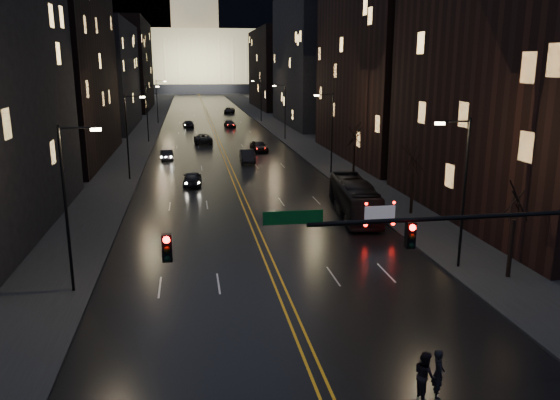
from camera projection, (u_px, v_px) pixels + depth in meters
name	position (u px, v px, depth m)	size (l,w,h in m)	color
ground	(317.00, 376.00, 21.33)	(900.00, 900.00, 0.00)	black
road	(206.00, 111.00, 145.85)	(20.00, 320.00, 0.02)	black
sidewalk_left	(152.00, 112.00, 143.61)	(8.00, 320.00, 0.16)	black
sidewalk_right	(258.00, 111.00, 148.07)	(8.00, 320.00, 0.16)	black
center_line	(206.00, 111.00, 145.85)	(0.62, 320.00, 0.01)	orange
building_left_mid	(49.00, 48.00, 66.37)	(12.00, 30.00, 28.00)	black
building_left_far	(100.00, 76.00, 103.72)	(12.00, 34.00, 20.00)	black
building_left_dist	(126.00, 65.00, 149.23)	(12.00, 40.00, 24.00)	black
building_right_near	(531.00, 63.00, 40.97)	(12.00, 26.00, 24.00)	black
building_right_tall	(392.00, 7.00, 68.03)	(12.00, 30.00, 38.00)	black
building_right_mid	(315.00, 60.00, 109.70)	(12.00, 34.00, 26.00)	black
building_right_dist	(277.00, 69.00, 156.16)	(12.00, 40.00, 22.00)	black
capitol	(196.00, 54.00, 256.71)	(90.00, 50.00, 58.50)	black
traffic_signal	(469.00, 244.00, 21.04)	(17.29, 0.45, 7.00)	black
streetlamp_right_near	(462.00, 186.00, 31.41)	(2.13, 0.25, 9.00)	black
streetlamp_left_near	(69.00, 201.00, 27.97)	(2.13, 0.25, 9.00)	black
streetlamp_right_mid	(330.00, 129.00, 60.15)	(2.13, 0.25, 9.00)	black
streetlamp_left_mid	(129.00, 132.00, 56.71)	(2.13, 0.25, 9.00)	black
streetlamp_right_far	(284.00, 108.00, 88.89)	(2.13, 0.25, 9.00)	black
streetlamp_left_far	(148.00, 110.00, 85.44)	(2.13, 0.25, 9.00)	black
streetlamp_right_dist	(260.00, 98.00, 117.63)	(2.13, 0.25, 9.00)	black
streetlamp_left_dist	(158.00, 99.00, 114.18)	(2.13, 0.25, 9.00)	black
tree_right_near	(516.00, 202.00, 29.98)	(2.40, 2.40, 6.65)	black
tree_right_mid	(414.00, 160.00, 43.39)	(2.40, 2.40, 6.65)	black
tree_right_far	(355.00, 136.00, 58.72)	(2.40, 2.40, 6.65)	black
bus	(354.00, 199.00, 43.63)	(2.47, 10.56, 2.94)	black
oncoming_car_a	(192.00, 178.00, 55.25)	(1.80, 4.47, 1.52)	black
oncoming_car_b	(167.00, 155.00, 70.46)	(1.43, 4.09, 1.35)	black
oncoming_car_c	(203.00, 139.00, 85.12)	(2.62, 5.68, 1.58)	black
oncoming_car_d	(188.00, 124.00, 107.66)	(1.96, 4.83, 1.40)	black
receding_car_a	(247.00, 156.00, 68.50)	(1.70, 4.88, 1.61)	black
receding_car_b	(259.00, 146.00, 77.18)	(1.88, 4.68, 1.59)	black
receding_car_c	(230.00, 124.00, 107.50)	(1.90, 4.68, 1.36)	black
receding_car_d	(229.00, 110.00, 140.00)	(2.57, 5.57, 1.55)	black
pedestrian_a	(438.00, 373.00, 19.83)	(0.68, 0.45, 1.87)	black
pedestrian_b	(425.00, 375.00, 19.75)	(0.89, 0.49, 1.84)	black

